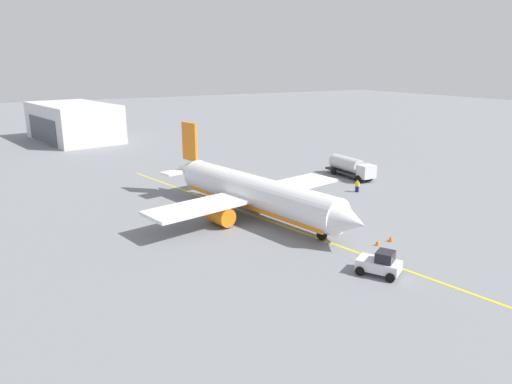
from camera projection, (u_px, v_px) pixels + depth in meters
The scene contains 9 objects.
ground_plane at pixel (256, 216), 55.94m from camera, with size 400.00×400.00×0.00m, color slate.
airplane at pixel (253, 193), 55.54m from camera, with size 32.37×27.30×9.90m.
fuel_tanker at pixel (351, 167), 74.62m from camera, with size 9.60×2.95×3.15m.
pushback_tug at pixel (380, 264), 40.28m from camera, with size 4.12×3.67×2.20m.
refueling_worker at pixel (357, 186), 66.22m from camera, with size 0.62×0.55×1.71m.
safety_cone_nose at pixel (377, 243), 46.92m from camera, with size 0.50×0.50×0.55m, color #F2590F.
safety_cone_wingtip at pixel (391, 239), 47.95m from camera, with size 0.55×0.55×0.61m, color #F2590F.
distant_hangar at pixel (73, 122), 110.00m from camera, with size 28.80×18.52×8.55m.
taxi_line_marking at pixel (256, 216), 55.94m from camera, with size 60.04×0.30×0.01m, color yellow.
Camera 1 is at (45.92, -26.77, 17.69)m, focal length 32.88 mm.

